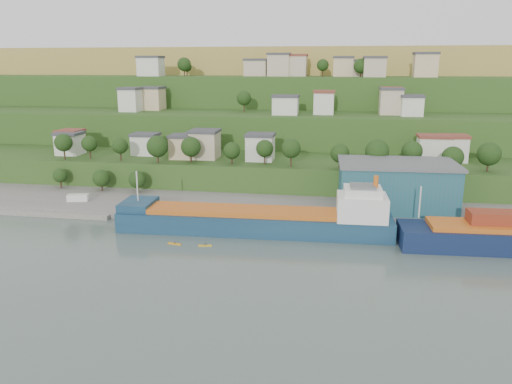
% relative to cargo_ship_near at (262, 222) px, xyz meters
% --- Properties ---
extents(ground, '(500.00, 500.00, 0.00)m').
position_rel_cargo_ship_near_xyz_m(ground, '(-6.82, -10.42, -2.74)').
color(ground, '#4B5B54').
rests_on(ground, ground).
extents(quay, '(220.00, 26.00, 4.00)m').
position_rel_cargo_ship_near_xyz_m(quay, '(13.18, 17.58, -2.74)').
color(quay, slate).
rests_on(quay, ground).
extents(pebble_beach, '(40.00, 18.00, 2.40)m').
position_rel_cargo_ship_near_xyz_m(pebble_beach, '(-61.82, 11.58, -2.74)').
color(pebble_beach, slate).
rests_on(pebble_beach, ground).
extents(hillside, '(360.00, 211.31, 96.00)m').
position_rel_cargo_ship_near_xyz_m(hillside, '(-6.81, 158.28, -2.65)').
color(hillside, '#284719').
rests_on(hillside, ground).
extents(cargo_ship_near, '(67.00, 12.72, 17.14)m').
position_rel_cargo_ship_near_xyz_m(cargo_ship_near, '(0.00, 0.00, 0.00)').
color(cargo_ship_near, '#122C45').
rests_on(cargo_ship_near, ground).
extents(warehouse, '(31.74, 20.23, 12.80)m').
position_rel_cargo_ship_near_xyz_m(warehouse, '(33.30, 20.58, 5.70)').
color(warehouse, '#1F575F').
rests_on(warehouse, quay).
extents(caravan, '(6.21, 3.79, 2.70)m').
position_rel_cargo_ship_near_xyz_m(caravan, '(-55.56, 13.01, -0.19)').
color(caravan, silver).
rests_on(caravan, pebble_beach).
extents(dinghy, '(3.94, 2.72, 0.74)m').
position_rel_cargo_ship_near_xyz_m(dinghy, '(-53.95, 6.67, -1.17)').
color(dinghy, silver).
rests_on(dinghy, pebble_beach).
extents(kayak_orange, '(3.33, 1.13, 0.82)m').
position_rel_cargo_ship_near_xyz_m(kayak_orange, '(-18.58, -11.43, -2.50)').
color(kayak_orange, orange).
rests_on(kayak_orange, ground).
extents(kayak_yellow, '(3.13, 1.12, 0.77)m').
position_rel_cargo_ship_near_xyz_m(kayak_yellow, '(-11.39, -11.37, -2.51)').
color(kayak_yellow, gold).
rests_on(kayak_yellow, ground).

